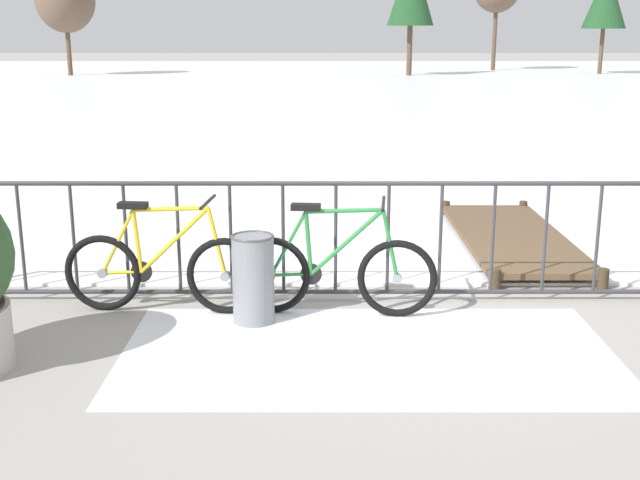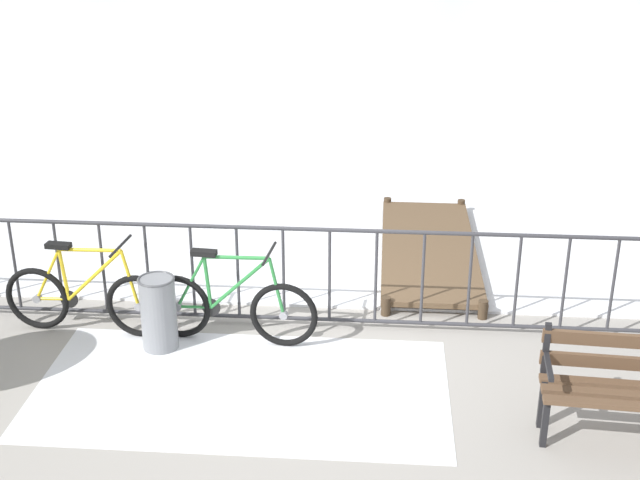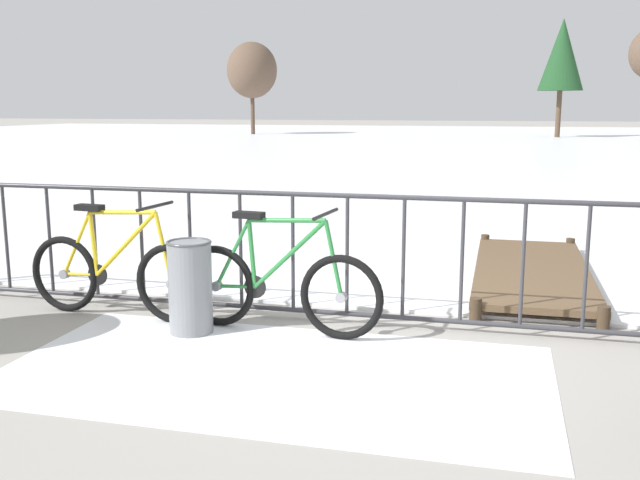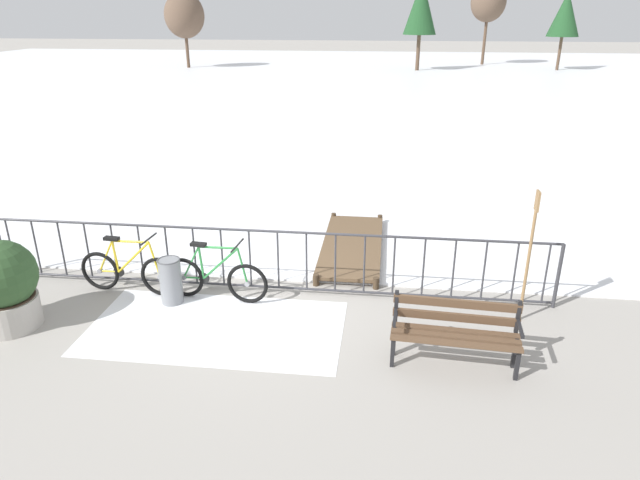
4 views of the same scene
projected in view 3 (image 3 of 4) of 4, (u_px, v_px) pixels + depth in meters
The scene contains 10 objects.
ground_plane at pixel (374, 325), 5.81m from camera, with size 160.00×160.00×0.00m, color #9E9991.
frozen_pond at pixel (481, 144), 32.86m from camera, with size 80.00×56.00×0.03m, color white.
snow_patch at pixel (274, 372), 4.78m from camera, with size 3.64×1.92×0.01m, color white.
railing_fence at pixel (375, 258), 5.70m from camera, with size 9.06×0.06×1.07m.
bicycle_near_railing at pixel (277, 287), 5.56m from camera, with size 1.71×0.52×0.97m.
bicycle_second at pixel (116, 274), 5.97m from camera, with size 1.71×0.52×0.97m.
trash_bin at pixel (190, 286), 5.56m from camera, with size 0.35×0.35×0.73m.
wooden_dock at pixel (532, 271), 7.20m from camera, with size 1.10×3.11×0.20m.
tree_far_west at pixel (252, 70), 43.01m from camera, with size 3.02×3.02×5.49m.
tree_centre at pixel (562, 55), 38.60m from camera, with size 2.40×2.40×6.35m.
Camera 3 is at (0.95, -5.52, 1.75)m, focal length 40.21 mm.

